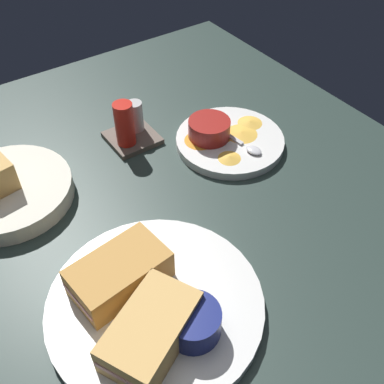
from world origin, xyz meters
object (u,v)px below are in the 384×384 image
Objects in this scene: plate_sandwich_main at (155,304)px; spoon_by_dark_ramekin at (153,316)px; ramekin_light_gravy at (209,128)px; ramekin_dark_sauce at (193,321)px; condiment_caddy at (130,127)px; sandwich_half_far at (151,331)px; spoon_by_gravy_ramekin at (248,147)px; plate_chips_companion at (230,141)px; bread_basket_rear at (5,190)px; sandwich_half_near at (120,273)px.

spoon_by_dark_ramekin is at bearing -129.05° from plate_sandwich_main.
ramekin_dark_sauce is at bearing -129.17° from ramekin_light_gravy.
spoon_by_dark_ramekin is at bearing -115.07° from condiment_caddy.
condiment_caddy reaches higher than sandwich_half_far.
ramekin_dark_sauce is 0.71× the size of spoon_by_gravy_ramekin.
ramekin_light_gravy is (25.30, 31.06, -0.21)cm from ramekin_dark_sauce.
plate_sandwich_main is at bearing -143.72° from plate_chips_companion.
spoon_by_gravy_ramekin reaches higher than plate_chips_companion.
plate_chips_companion is 2.16× the size of condiment_caddy.
spoon_by_dark_ramekin is 39.07cm from ramekin_light_gravy.
ramekin_dark_sauce is 0.80× the size of spoon_by_dark_ramekin.
sandwich_half_near is at bearing -74.98° from bread_basket_rear.
plate_sandwich_main is 1.38× the size of bread_basket_rear.
spoon_by_dark_ramekin is 39.77cm from plate_chips_companion.
sandwich_half_near is at bearing -152.26° from plate_chips_companion.
bread_basket_rear reaches higher than sandwich_half_far.
ramekin_light_gravy reaches higher than plate_chips_companion.
bread_basket_rear reaches higher than plate_sandwich_main.
sandwich_half_near is 1.99× the size of ramekin_dark_sauce.
ramekin_light_gravy is 37.33cm from bread_basket_rear.
plate_chips_companion is at bearing 38.66° from sandwich_half_far.
ramekin_dark_sauce is 42.25cm from condiment_caddy.
condiment_caddy reaches higher than ramekin_dark_sauce.
plate_sandwich_main is at bearing -150.19° from spoon_by_gravy_ramekin.
spoon_by_dark_ramekin is (-3.30, 4.49, -1.77)cm from ramekin_dark_sauce.
bread_basket_rear is at bearing 160.75° from spoon_by_gravy_ramekin.
condiment_caddy is (24.66, 1.94, 1.26)cm from bread_basket_rear.
ramekin_dark_sauce is at bearing -134.89° from plate_chips_companion.
ramekin_dark_sauce is at bearing -74.14° from plate_sandwich_main.
condiment_caddy is at bearing 64.93° from spoon_by_dark_ramekin.
bread_basket_rear is 24.77cm from condiment_caddy.
spoon_by_dark_ramekin is at bearing -142.85° from plate_chips_companion.
ramekin_dark_sauce is (4.14, -11.39, -0.26)cm from sandwich_half_near.
sandwich_half_far reaches higher than spoon_by_gravy_ramekin.
spoon_by_gravy_ramekin is at bearing 39.57° from ramekin_dark_sauce.
sandwich_half_near is 1.47× the size of condiment_caddy.
sandwich_half_far reaches higher than ramekin_light_gravy.
ramekin_dark_sauce is 5.85cm from spoon_by_dark_ramekin.
bread_basket_rear is (-39.70, 9.65, 1.34)cm from plate_chips_companion.
plate_sandwich_main is at bearing -114.17° from condiment_caddy.
ramekin_dark_sauce is (5.00, -1.79, -0.26)cm from sandwich_half_far.
sandwich_half_far is 0.73× the size of plate_chips_companion.
plate_sandwich_main is 4.17× the size of ramekin_dark_sauce.
plate_sandwich_main and plate_chips_companion have the same top height.
sandwich_half_far is 36.94cm from bread_basket_rear.
ramekin_light_gravy is (27.10, 24.72, 2.72)cm from plate_sandwich_main.
bread_basket_rear is at bearing 105.02° from sandwich_half_near.
ramekin_light_gravy is at bearing 33.74° from sandwich_half_near.
sandwich_half_near is at bearing -159.17° from spoon_by_gravy_ramekin.
spoon_by_gravy_ramekin is 42.79cm from bread_basket_rear.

